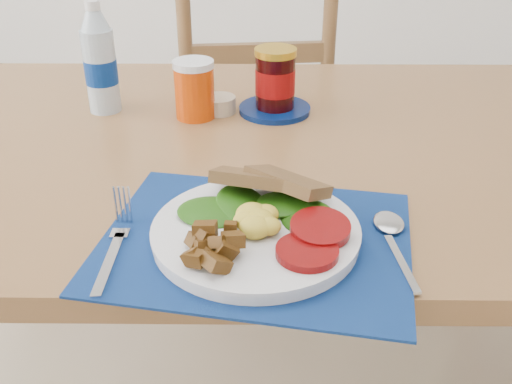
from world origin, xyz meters
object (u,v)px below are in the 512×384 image
Objects in this scene: juice_glass at (195,91)px; breakfast_plate at (252,229)px; chair_far at (254,93)px; water_bottle at (100,64)px; jam_on_saucer at (275,85)px.

breakfast_plate is at bearing -75.04° from juice_glass.
breakfast_plate is at bearing 84.64° from chair_far.
breakfast_plate is 0.57m from water_bottle.
chair_far is 11.00× the size of juice_glass.
water_bottle reaches higher than jam_on_saucer.
chair_far is 0.58m from jam_on_saucer.
breakfast_plate is 0.46m from juice_glass.
water_bottle is 2.04× the size of juice_glass.
chair_far reaches higher than water_bottle.
chair_far is at bearing 95.25° from jam_on_saucer.
breakfast_plate is at bearing -94.77° from jam_on_saucer.
jam_on_saucer reaches higher than breakfast_plate.
water_bottle is 0.19m from juice_glass.
water_bottle is at bearing 55.27° from chair_far.
breakfast_plate is 0.47m from jam_on_saucer.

